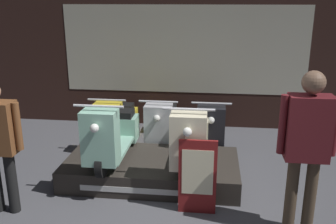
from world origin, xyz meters
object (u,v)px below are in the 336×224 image
(scooter_display_right, at_px, (191,138))
(price_sign_board, at_px, (197,177))
(scooter_backrow_1, at_px, (163,125))
(person_right_browsing, at_px, (307,140))
(scooter_backrow_2, at_px, (211,127))
(scooter_display_left, at_px, (112,135))
(scooter_backrow_0, at_px, (116,123))

(scooter_display_right, relative_size, price_sign_board, 1.71)
(scooter_backrow_1, xyz_separation_m, person_right_browsing, (1.85, -2.38, 0.73))
(scooter_display_right, xyz_separation_m, scooter_backrow_2, (0.27, 1.41, -0.31))
(person_right_browsing, bearing_deg, scooter_display_left, 157.87)
(scooter_display_left, bearing_deg, price_sign_board, -30.67)
(scooter_backrow_1, xyz_separation_m, scooter_backrow_2, (0.84, 0.00, 0.00))
(scooter_display_left, xyz_separation_m, scooter_display_right, (1.10, 0.00, 0.00))
(scooter_display_left, xyz_separation_m, person_right_browsing, (2.38, -0.97, 0.41))
(scooter_display_left, distance_m, scooter_backrow_1, 1.54)
(scooter_display_left, relative_size, scooter_backrow_0, 1.00)
(scooter_display_left, height_order, scooter_backrow_0, scooter_display_left)
(scooter_display_right, bearing_deg, scooter_backrow_2, 79.20)
(scooter_backrow_0, bearing_deg, scooter_backrow_2, 0.00)
(scooter_backrow_1, bearing_deg, scooter_display_right, -67.93)
(scooter_backrow_0, relative_size, price_sign_board, 1.71)
(scooter_display_right, xyz_separation_m, person_right_browsing, (1.27, -0.97, 0.41))
(scooter_display_right, distance_m, person_right_browsing, 1.65)
(scooter_display_left, height_order, person_right_browsing, person_right_browsing)
(scooter_backrow_2, relative_size, price_sign_board, 1.71)
(scooter_backrow_1, distance_m, person_right_browsing, 3.10)
(scooter_backrow_2, bearing_deg, price_sign_board, -93.72)
(scooter_backrow_0, distance_m, scooter_backrow_2, 1.68)
(scooter_backrow_2, xyz_separation_m, person_right_browsing, (1.01, -2.38, 0.73))
(scooter_backrow_1, height_order, price_sign_board, scooter_backrow_1)
(scooter_display_left, height_order, scooter_backrow_1, scooter_display_left)
(scooter_display_left, xyz_separation_m, scooter_backrow_2, (1.37, 1.41, -0.31))
(price_sign_board, bearing_deg, scooter_display_right, 100.05)
(scooter_backrow_0, height_order, price_sign_board, scooter_backrow_0)
(scooter_backrow_2, relative_size, person_right_browsing, 0.89)
(scooter_backrow_1, bearing_deg, scooter_display_left, -110.67)
(price_sign_board, bearing_deg, scooter_backrow_1, 108.13)
(scooter_display_left, bearing_deg, scooter_backrow_2, 45.77)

